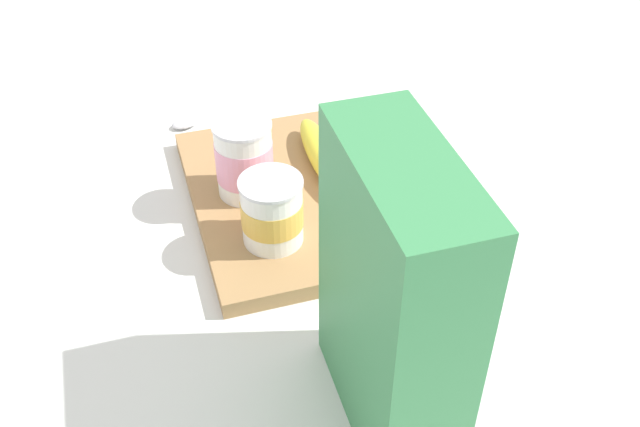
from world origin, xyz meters
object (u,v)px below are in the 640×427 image
(cutting_board, at_px, (294,196))
(banana_bunch, at_px, (336,157))
(spoon, at_px, (202,119))
(cereal_box, at_px, (389,303))
(yogurt_cup_front, at_px, (272,211))
(yogurt_cup_back, at_px, (244,159))

(cutting_board, xyz_separation_m, banana_bunch, (0.03, -0.06, 0.03))
(spoon, bearing_deg, cereal_box, -172.24)
(yogurt_cup_front, bearing_deg, cereal_box, -169.92)
(yogurt_cup_back, xyz_separation_m, banana_bunch, (0.01, -0.12, -0.03))
(spoon, bearing_deg, yogurt_cup_front, -174.09)
(cutting_board, distance_m, banana_bunch, 0.07)
(yogurt_cup_back, distance_m, banana_bunch, 0.12)
(yogurt_cup_back, xyz_separation_m, spoon, (0.20, 0.02, -0.06))
(yogurt_cup_front, height_order, banana_bunch, yogurt_cup_front)
(spoon, bearing_deg, banana_bunch, -143.78)
(cereal_box, distance_m, yogurt_cup_front, 0.25)
(cereal_box, relative_size, spoon, 2.10)
(yogurt_cup_back, relative_size, banana_bunch, 0.53)
(cereal_box, height_order, spoon, cereal_box)
(yogurt_cup_front, bearing_deg, spoon, 5.91)
(cereal_box, bearing_deg, cutting_board, 179.51)
(cereal_box, relative_size, banana_bunch, 1.51)
(yogurt_cup_front, height_order, spoon, yogurt_cup_front)
(cutting_board, relative_size, spoon, 2.49)
(yogurt_cup_back, bearing_deg, cereal_box, -171.13)
(spoon, bearing_deg, cutting_board, -160.59)
(banana_bunch, bearing_deg, yogurt_cup_front, 134.79)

